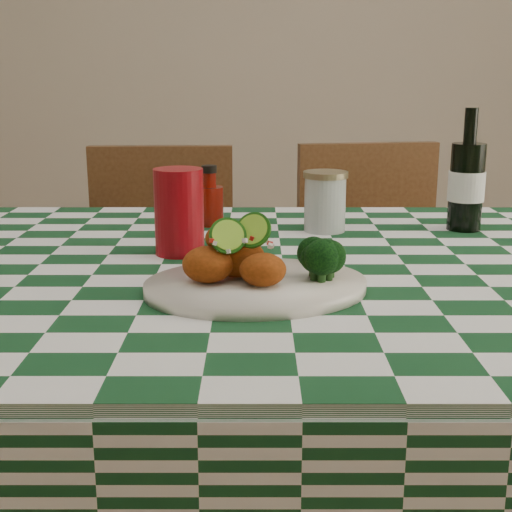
# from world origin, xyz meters

# --- Properties ---
(dining_table) EXTENTS (1.66, 1.06, 0.79)m
(dining_table) POSITION_xyz_m (0.00, 0.00, 0.39)
(dining_table) COLOR #133F1F
(dining_table) RESTS_ON ground
(plate) EXTENTS (0.37, 0.31, 0.02)m
(plate) POSITION_xyz_m (-0.05, -0.16, 0.80)
(plate) COLOR silver
(plate) RESTS_ON dining_table
(fried_chicken_pile) EXTENTS (0.14, 0.10, 0.09)m
(fried_chicken_pile) POSITION_xyz_m (-0.06, -0.16, 0.85)
(fried_chicken_pile) COLOR #9B3B0F
(fried_chicken_pile) RESTS_ON plate
(broccoli_side) EXTENTS (0.08, 0.08, 0.06)m
(broccoli_side) POSITION_xyz_m (0.04, -0.14, 0.83)
(broccoli_side) COLOR black
(broccoli_side) RESTS_ON plate
(red_tumbler) EXTENTS (0.10, 0.10, 0.15)m
(red_tumbler) POSITION_xyz_m (-0.18, 0.07, 0.86)
(red_tumbler) COLOR maroon
(red_tumbler) RESTS_ON dining_table
(ketchup_bottle) EXTENTS (0.07, 0.07, 0.13)m
(ketchup_bottle) POSITION_xyz_m (-0.14, 0.32, 0.85)
(ketchup_bottle) COLOR #6D0E05
(ketchup_bottle) RESTS_ON dining_table
(mason_jar) EXTENTS (0.11, 0.11, 0.12)m
(mason_jar) POSITION_xyz_m (0.09, 0.26, 0.85)
(mason_jar) COLOR #B2BCBA
(mason_jar) RESTS_ON dining_table
(beer_bottle) EXTENTS (0.09, 0.09, 0.25)m
(beer_bottle) POSITION_xyz_m (0.38, 0.27, 0.91)
(beer_bottle) COLOR black
(beer_bottle) RESTS_ON dining_table
(wooden_chair_left) EXTENTS (0.42, 0.44, 0.90)m
(wooden_chair_left) POSITION_xyz_m (-0.31, 0.69, 0.45)
(wooden_chair_left) COLOR #472814
(wooden_chair_left) RESTS_ON ground
(wooden_chair_right) EXTENTS (0.47, 0.49, 0.90)m
(wooden_chair_right) POSITION_xyz_m (0.31, 0.72, 0.45)
(wooden_chair_right) COLOR #472814
(wooden_chair_right) RESTS_ON ground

